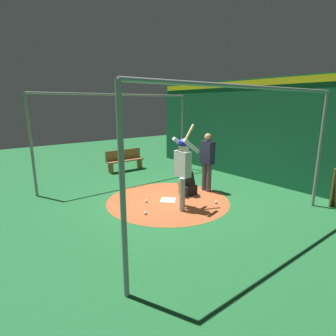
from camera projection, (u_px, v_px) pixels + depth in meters
The scene contains 12 objects.
ground_plane at pixel (168, 200), 7.64m from camera, with size 25.79×25.79×0.00m, color #216633.
dirt_circle at pixel (168, 200), 7.64m from camera, with size 3.46×3.46×0.01m, color #AD562D.
home_plate at pixel (168, 200), 7.63m from camera, with size 0.42×0.42×0.01m, color white.
batter at pixel (183, 166), 6.82m from camera, with size 0.68×0.49×2.17m.
catcher at pixel (187, 183), 8.03m from camera, with size 0.58×0.40×0.97m.
umpire at pixel (207, 159), 8.25m from camera, with size 0.23×0.49×1.81m.
back_wall at pixel (253, 130), 9.49m from camera, with size 0.23×9.79×3.51m.
cage_frame at pixel (168, 126), 7.14m from camera, with size 5.77×5.48×3.00m.
bench at pixel (125, 160), 10.97m from camera, with size 1.57×0.36×0.85m.
baseball_0 at pixel (146, 201), 7.48m from camera, with size 0.07×0.07×0.07m, color white.
baseball_1 at pixel (146, 213), 6.66m from camera, with size 0.07×0.07×0.07m, color white.
baseball_2 at pixel (216, 202), 7.38m from camera, with size 0.07×0.07×0.07m, color white.
Camera 1 is at (4.42, 5.69, 2.69)m, focal length 28.75 mm.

